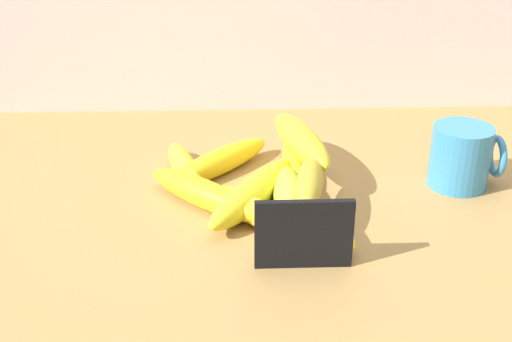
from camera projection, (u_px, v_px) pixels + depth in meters
counter_top at (313, 222)px, 86.29cm from camera, size 110.00×76.00×3.00cm
chalkboard_sign at (304, 237)px, 72.84cm from camera, size 11.00×1.80×8.40cm
coffee_mug at (462, 157)px, 90.67cm from camera, size 9.73×8.23×8.74cm
banana_0 at (254, 192)px, 85.92cm from camera, size 14.67×20.12×4.32cm
banana_1 at (205, 194)px, 85.94cm from camera, size 17.11×16.28×3.84cm
banana_2 at (291, 202)px, 83.56cm from camera, size 4.51×18.94×4.37cm
banana_3 at (220, 162)px, 95.05cm from camera, size 16.29×16.59×3.73cm
banana_4 at (185, 168)px, 93.64cm from camera, size 7.78×17.12×3.35cm
banana_5 at (295, 165)px, 94.60cm from camera, size 3.83×16.59×3.28cm
banana_6 at (318, 213)px, 82.01cm from camera, size 9.60×17.83×3.34cm
banana_7 at (253, 210)px, 82.61cm from camera, size 11.59×14.21×3.35cm
banana_8 at (301, 140)px, 92.97cm from camera, size 9.01×19.47×4.34cm
banana_9 at (309, 184)px, 81.77cm from camera, size 5.96×15.69×3.38cm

